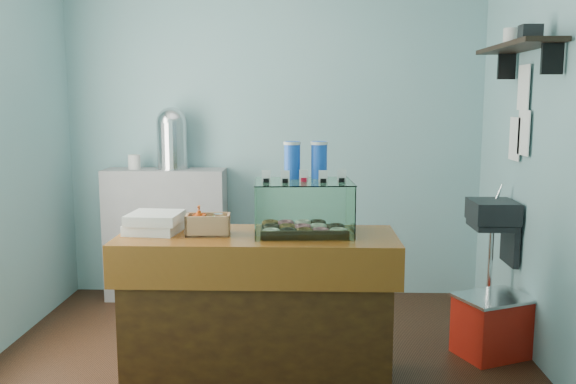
{
  "coord_description": "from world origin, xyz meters",
  "views": [
    {
      "loc": [
        0.29,
        -3.67,
        1.66
      ],
      "look_at": [
        0.17,
        -0.15,
        1.13
      ],
      "focal_mm": 38.0,
      "sensor_mm": 36.0,
      "label": 1
    }
  ],
  "objects_px": {
    "coffee_urn": "(172,137)",
    "red_cooler": "(493,325)",
    "counter": "(258,309)",
    "display_case": "(303,204)"
  },
  "relations": [
    {
      "from": "display_case",
      "to": "red_cooler",
      "type": "xyz_separation_m",
      "value": [
        1.25,
        0.37,
        -0.87
      ]
    },
    {
      "from": "coffee_urn",
      "to": "display_case",
      "type": "bearing_deg",
      "value": -53.89
    },
    {
      "from": "counter",
      "to": "red_cooler",
      "type": "relative_size",
      "value": 2.84
    },
    {
      "from": "counter",
      "to": "coffee_urn",
      "type": "xyz_separation_m",
      "value": [
        -0.83,
        1.58,
        0.91
      ]
    },
    {
      "from": "counter",
      "to": "red_cooler",
      "type": "distance_m",
      "value": 1.6
    },
    {
      "from": "counter",
      "to": "coffee_urn",
      "type": "distance_m",
      "value": 2.0
    },
    {
      "from": "counter",
      "to": "display_case",
      "type": "distance_m",
      "value": 0.67
    },
    {
      "from": "display_case",
      "to": "coffee_urn",
      "type": "xyz_separation_m",
      "value": [
        -1.09,
        1.5,
        0.3
      ]
    },
    {
      "from": "coffee_urn",
      "to": "red_cooler",
      "type": "bearing_deg",
      "value": -25.81
    },
    {
      "from": "counter",
      "to": "red_cooler",
      "type": "height_order",
      "value": "counter"
    }
  ]
}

